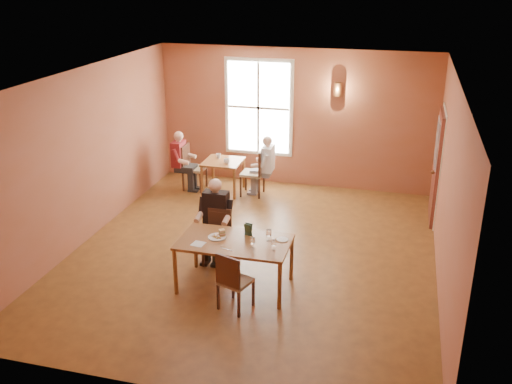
% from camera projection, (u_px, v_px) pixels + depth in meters
% --- Properties ---
extents(ground, '(6.00, 7.00, 0.01)m').
position_uv_depth(ground, '(253.00, 253.00, 9.70)').
color(ground, brown).
rests_on(ground, ground).
extents(wall_back, '(6.00, 0.04, 3.00)m').
position_uv_depth(wall_back, '(295.00, 118.00, 12.30)').
color(wall_back, brown).
rests_on(wall_back, ground).
extents(wall_front, '(6.00, 0.04, 3.00)m').
position_uv_depth(wall_front, '(167.00, 277.00, 6.00)').
color(wall_front, brown).
rests_on(wall_front, ground).
extents(wall_left, '(0.04, 7.00, 3.00)m').
position_uv_depth(wall_left, '(86.00, 156.00, 9.86)').
color(wall_left, brown).
rests_on(wall_left, ground).
extents(wall_right, '(0.04, 7.00, 3.00)m').
position_uv_depth(wall_right, '(448.00, 187.00, 8.44)').
color(wall_right, brown).
rests_on(wall_right, ground).
extents(ceiling, '(6.00, 7.00, 0.04)m').
position_uv_depth(ceiling, '(253.00, 77.00, 8.60)').
color(ceiling, white).
rests_on(ceiling, wall_back).
extents(window, '(1.36, 0.10, 1.96)m').
position_uv_depth(window, '(259.00, 108.00, 12.37)').
color(window, white).
rests_on(window, wall_back).
extents(door, '(0.12, 1.04, 2.10)m').
position_uv_depth(door, '(436.00, 167.00, 10.69)').
color(door, maroon).
rests_on(door, ground).
extents(wall_sconce, '(0.16, 0.16, 0.28)m').
position_uv_depth(wall_sconce, '(338.00, 89.00, 11.74)').
color(wall_sconce, brown).
rests_on(wall_sconce, wall_back).
extents(main_table, '(1.65, 0.93, 0.77)m').
position_uv_depth(main_table, '(235.00, 264.00, 8.56)').
color(main_table, brown).
rests_on(main_table, ground).
extents(chair_diner_main, '(0.40, 0.40, 0.90)m').
position_uv_depth(chair_diner_main, '(217.00, 238.00, 9.24)').
color(chair_diner_main, brown).
rests_on(chair_diner_main, ground).
extents(diner_main, '(0.53, 0.53, 1.33)m').
position_uv_depth(diner_main, '(216.00, 227.00, 9.13)').
color(diner_main, black).
rests_on(diner_main, ground).
extents(chair_empty, '(0.50, 0.50, 0.89)m').
position_uv_depth(chair_empty, '(236.00, 280.00, 8.00)').
color(chair_empty, '#5E3216').
rests_on(chair_empty, ground).
extents(plate_food, '(0.35, 0.35, 0.04)m').
position_uv_depth(plate_food, '(217.00, 237.00, 8.51)').
color(plate_food, white).
rests_on(plate_food, main_table).
extents(sandwich, '(0.12, 0.11, 0.10)m').
position_uv_depth(sandwich, '(222.00, 234.00, 8.52)').
color(sandwich, tan).
rests_on(sandwich, main_table).
extents(goblet_a, '(0.09, 0.09, 0.20)m').
position_uv_depth(goblet_a, '(269.00, 235.00, 8.38)').
color(goblet_a, white).
rests_on(goblet_a, main_table).
extents(goblet_b, '(0.08, 0.08, 0.18)m').
position_uv_depth(goblet_b, '(274.00, 245.00, 8.10)').
color(goblet_b, white).
rests_on(goblet_b, main_table).
extents(goblet_c, '(0.08, 0.08, 0.19)m').
position_uv_depth(goblet_c, '(252.00, 243.00, 8.16)').
color(goblet_c, white).
rests_on(goblet_c, main_table).
extents(menu_stand, '(0.13, 0.08, 0.19)m').
position_uv_depth(menu_stand, '(248.00, 229.00, 8.56)').
color(menu_stand, '#27422C').
rests_on(menu_stand, main_table).
extents(knife, '(0.20, 0.07, 0.00)m').
position_uv_depth(knife, '(226.00, 249.00, 8.17)').
color(knife, silver).
rests_on(knife, main_table).
extents(napkin, '(0.20, 0.20, 0.01)m').
position_uv_depth(napkin, '(198.00, 244.00, 8.32)').
color(napkin, silver).
rests_on(napkin, main_table).
extents(side_plate, '(0.19, 0.19, 0.01)m').
position_uv_depth(side_plate, '(282.00, 240.00, 8.44)').
color(side_plate, white).
rests_on(side_plate, main_table).
extents(second_table, '(0.80, 0.80, 0.70)m').
position_uv_depth(second_table, '(223.00, 176.00, 12.26)').
color(second_table, brown).
rests_on(second_table, ground).
extents(chair_diner_white, '(0.45, 0.45, 1.01)m').
position_uv_depth(chair_diner_white, '(252.00, 172.00, 12.04)').
color(chair_diner_white, '#3C2613').
rests_on(chair_diner_white, ground).
extents(diner_white, '(0.50, 0.50, 1.25)m').
position_uv_depth(diner_white, '(254.00, 167.00, 11.99)').
color(diner_white, white).
rests_on(diner_white, ground).
extents(chair_diner_maroon, '(0.44, 0.44, 0.99)m').
position_uv_depth(chair_diner_maroon, '(195.00, 167.00, 12.36)').
color(chair_diner_maroon, '#512812').
rests_on(chair_diner_maroon, ground).
extents(diner_maroon, '(0.50, 0.50, 1.26)m').
position_uv_depth(diner_maroon, '(193.00, 161.00, 12.31)').
color(diner_maroon, maroon).
rests_on(diner_maroon, ground).
extents(cup_a, '(0.15, 0.15, 0.10)m').
position_uv_depth(cup_a, '(227.00, 161.00, 11.96)').
color(cup_a, silver).
rests_on(cup_a, second_table).
extents(cup_b, '(0.12, 0.12, 0.10)m').
position_uv_depth(cup_b, '(219.00, 156.00, 12.28)').
color(cup_b, silver).
rests_on(cup_b, second_table).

